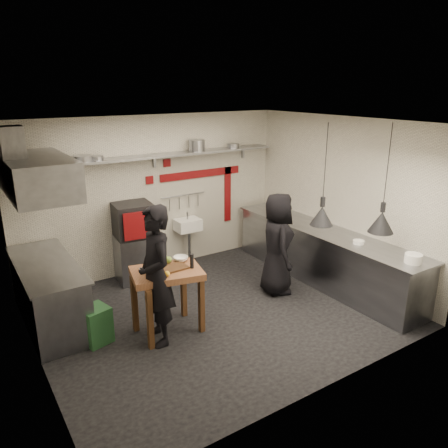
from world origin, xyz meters
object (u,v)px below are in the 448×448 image
oven_stand (136,258)px  green_bin (96,325)px  prep_table (168,301)px  combi_oven (133,220)px  chef_right (277,244)px  chef_left (156,276)px

oven_stand → green_bin: size_ratio=1.60×
prep_table → combi_oven: bearing=94.1°
green_bin → prep_table: bearing=-16.7°
oven_stand → chef_right: size_ratio=0.48×
combi_oven → oven_stand: bearing=-47.8°
green_bin → chef_left: chef_left is taller
green_bin → chef_right: bearing=-2.4°
chef_right → combi_oven: bearing=69.9°
combi_oven → chef_right: (1.76, -1.71, -0.26)m
chef_left → chef_right: bearing=102.2°
green_bin → oven_stand: bearing=52.4°
prep_table → chef_left: 0.54m
oven_stand → prep_table: bearing=-93.1°
green_bin → prep_table: size_ratio=0.54×
oven_stand → chef_left: (-0.50, -1.99, 0.54)m
prep_table → chef_left: size_ratio=0.49×
combi_oven → green_bin: size_ratio=1.25×
green_bin → chef_right: chef_right is taller
combi_oven → prep_table: (-0.28, -1.86, -0.63)m
combi_oven → prep_table: 1.98m
green_bin → chef_left: (0.71, -0.42, 0.69)m
chef_left → oven_stand: bearing=170.7°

